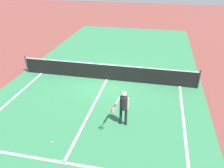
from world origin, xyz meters
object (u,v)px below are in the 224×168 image
tennis_ball_mid_court (52,142)px  tennis_ball_near_net (116,88)px  player_near (123,105)px  net (107,72)px

tennis_ball_mid_court → tennis_ball_near_net: 4.87m
player_near → tennis_ball_mid_court: size_ratio=23.64×
net → player_near: bearing=-67.7°
tennis_ball_mid_court → tennis_ball_near_net: size_ratio=1.00×
net → tennis_ball_near_net: net is taller
tennis_ball_near_net → tennis_ball_mid_court: bearing=-108.1°
tennis_ball_mid_court → tennis_ball_near_net: bearing=71.9°
tennis_ball_mid_court → tennis_ball_near_net: same height
net → player_near: 4.27m
net → tennis_ball_near_net: bearing=-53.3°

